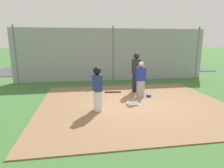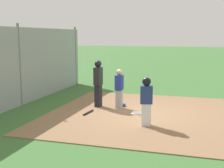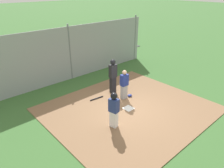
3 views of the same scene
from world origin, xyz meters
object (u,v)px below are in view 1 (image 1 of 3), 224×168
(catcher_mask, at_px, (149,96))
(parked_car_dark, at_px, (164,62))
(catcher, at_px, (141,79))
(baseball_bat, at_px, (113,92))
(home_plate, at_px, (133,103))
(runner, at_px, (97,86))
(umpire, at_px, (136,71))
(parked_car_red, at_px, (72,62))
(parked_car_white, at_px, (144,62))

(catcher_mask, bearing_deg, parked_car_dark, -117.78)
(catcher, bearing_deg, baseball_bat, -128.01)
(home_plate, xyz_separation_m, baseball_bat, (0.53, -1.75, 0.02))
(runner, bearing_deg, umpire, 36.83)
(parked_car_dark, bearing_deg, baseball_bat, 54.92)
(catcher, relative_size, baseball_bat, 2.01)
(umpire, relative_size, parked_car_dark, 0.44)
(catcher_mask, xyz_separation_m, parked_car_dark, (-4.56, -8.66, 0.52))
(home_plate, bearing_deg, catcher_mask, -139.06)
(catcher_mask, distance_m, parked_car_red, 10.15)
(umpire, xyz_separation_m, parked_car_dark, (-4.89, -7.70, -0.41))
(parked_car_dark, bearing_deg, home_plate, 62.81)
(baseball_bat, xyz_separation_m, parked_car_dark, (-6.01, -7.70, 0.55))
(home_plate, distance_m, runner, 1.78)
(runner, distance_m, parked_car_white, 11.24)
(catcher, height_order, umpire, umpire)
(umpire, bearing_deg, home_plate, -15.60)
(baseball_bat, distance_m, parked_car_white, 8.78)
(home_plate, bearing_deg, baseball_bat, -73.01)
(catcher, bearing_deg, parked_car_white, 161.73)
(catcher, relative_size, runner, 0.99)
(parked_car_red, bearing_deg, baseball_bat, 112.81)
(home_plate, relative_size, catcher_mask, 1.83)
(baseball_bat, distance_m, parked_car_dark, 9.78)
(umpire, distance_m, catcher_mask, 1.38)
(home_plate, distance_m, umpire, 2.09)
(catcher, xyz_separation_m, baseball_bat, (1.09, -0.88, -0.77))
(parked_car_dark, bearing_deg, runner, 58.20)
(baseball_bat, bearing_deg, home_plate, 112.86)
(umpire, relative_size, catcher_mask, 7.77)
(runner, bearing_deg, catcher_mask, 18.07)
(umpire, xyz_separation_m, parked_car_white, (-2.99, -7.74, -0.41))
(catcher, relative_size, catcher_mask, 6.44)
(home_plate, height_order, parked_car_dark, parked_car_dark)
(runner, bearing_deg, baseball_bat, 56.66)
(catcher, xyz_separation_m, parked_car_red, (3.33, -9.37, -0.21))
(umpire, relative_size, baseball_bat, 2.43)
(parked_car_dark, bearing_deg, catcher, 63.06)
(baseball_bat, height_order, parked_car_red, parked_car_red)
(parked_car_white, bearing_deg, runner, 54.37)
(catcher, bearing_deg, parked_car_red, -159.34)
(baseball_bat, xyz_separation_m, parked_car_red, (2.24, -8.48, 0.55))
(home_plate, relative_size, umpire, 0.24)
(baseball_bat, bearing_deg, parked_car_white, -112.14)
(home_plate, height_order, catcher, catcher)
(home_plate, distance_m, parked_car_white, 10.16)
(runner, height_order, catcher_mask, runner)
(parked_car_dark, bearing_deg, catcher_mask, 65.11)
(baseball_bat, height_order, catcher_mask, catcher_mask)
(home_plate, relative_size, parked_car_white, 0.10)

